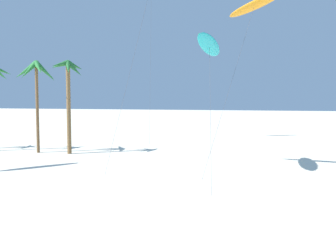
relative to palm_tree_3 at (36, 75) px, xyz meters
The scene contains 4 objects.
palm_tree_3 is the anchor object (origin of this frame).
palm_tree_4 3.53m from the palm_tree_3, ahead, with size 3.45×3.49×9.34m.
flying_kite_2 22.42m from the palm_tree_3, 10.82° to the right, with size 5.89×8.49×13.89m.
flying_kite_5 19.24m from the palm_tree_3, 19.24° to the right, with size 1.86×11.74×10.70m.
Camera 1 is at (5.15, 5.64, 6.12)m, focal length 44.26 mm.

